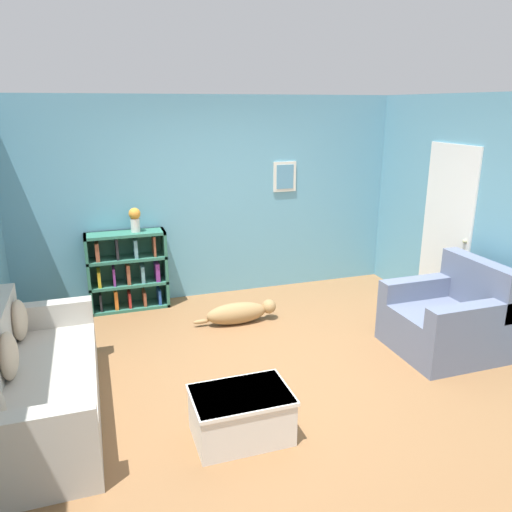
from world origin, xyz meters
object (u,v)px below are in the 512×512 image
object	(u,v)px
couch	(35,385)
dog	(240,313)
recliner_chair	(448,320)
bookshelf	(128,271)
coffee_table	(241,413)
vase	(135,218)

from	to	relation	value
couch	dog	size ratio (longest dim) A/B	2.05
recliner_chair	dog	world-z (taller)	recliner_chair
couch	bookshelf	size ratio (longest dim) A/B	2.08
bookshelf	coffee_table	distance (m)	2.99
couch	coffee_table	bearing A→B (deg)	-26.30
bookshelf	dog	xyz separation A→B (m)	(1.19, -0.90, -0.35)
coffee_table	dog	distance (m)	2.11
bookshelf	vase	size ratio (longest dim) A/B	3.33
couch	dog	world-z (taller)	couch
recliner_chair	vase	distance (m)	3.74
bookshelf	recliner_chair	world-z (taller)	bookshelf
bookshelf	recliner_chair	distance (m)	3.77
bookshelf	dog	bearing A→B (deg)	-37.12
dog	couch	bearing A→B (deg)	-148.78
recliner_chair	dog	size ratio (longest dim) A/B	0.98
bookshelf	dog	size ratio (longest dim) A/B	0.99
vase	bookshelf	bearing A→B (deg)	171.17
dog	vase	size ratio (longest dim) A/B	3.38
bookshelf	dog	distance (m)	1.53
couch	coffee_table	distance (m)	1.69
recliner_chair	vase	xyz separation A→B (m)	(-2.92, 2.19, 0.81)
coffee_table	dog	xyz separation A→B (m)	(0.59, 2.02, -0.07)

